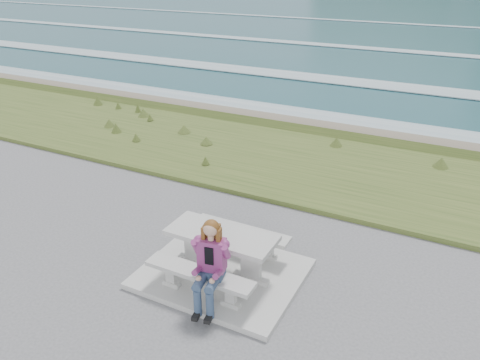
# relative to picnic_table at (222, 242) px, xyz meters

# --- Properties ---
(concrete_slab) EXTENTS (2.60, 2.10, 0.10)m
(concrete_slab) POSITION_rel_picnic_table_xyz_m (-0.00, 0.00, -0.63)
(concrete_slab) COLOR #A4A39F
(concrete_slab) RESTS_ON ground
(picnic_table) EXTENTS (1.80, 0.75, 0.75)m
(picnic_table) POSITION_rel_picnic_table_xyz_m (0.00, 0.00, 0.00)
(picnic_table) COLOR #A4A39F
(picnic_table) RESTS_ON concrete_slab
(bench_landward) EXTENTS (1.80, 0.35, 0.45)m
(bench_landward) POSITION_rel_picnic_table_xyz_m (0.00, -0.70, -0.23)
(bench_landward) COLOR #A4A39F
(bench_landward) RESTS_ON concrete_slab
(bench_seaward) EXTENTS (1.80, 0.35, 0.45)m
(bench_seaward) POSITION_rel_picnic_table_xyz_m (0.00, 0.70, -0.23)
(bench_seaward) COLOR #A4A39F
(bench_seaward) RESTS_ON concrete_slab
(grass_verge) EXTENTS (160.00, 4.50, 0.22)m
(grass_verge) POSITION_rel_picnic_table_xyz_m (-0.00, 5.00, -0.68)
(grass_verge) COLOR #31481B
(grass_verge) RESTS_ON ground
(shore_drop) EXTENTS (160.00, 0.80, 2.20)m
(shore_drop) POSITION_rel_picnic_table_xyz_m (-0.00, 7.90, -0.68)
(shore_drop) COLOR brown
(shore_drop) RESTS_ON ground
(ocean) EXTENTS (1600.00, 1600.00, 0.09)m
(ocean) POSITION_rel_picnic_table_xyz_m (-0.00, 25.09, -2.42)
(ocean) COLOR #1F4E58
(ocean) RESTS_ON ground
(seated_woman) EXTENTS (0.50, 0.74, 1.40)m
(seated_woman) POSITION_rel_picnic_table_xyz_m (0.25, -0.83, -0.07)
(seated_woman) COLOR navy
(seated_woman) RESTS_ON concrete_slab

